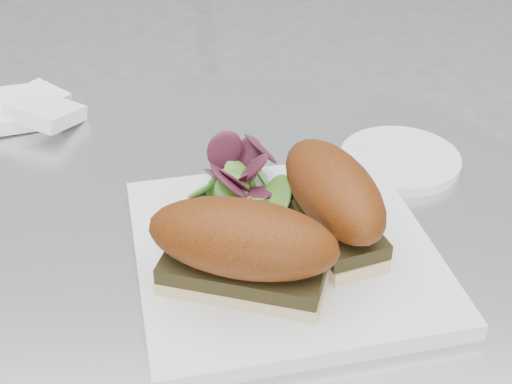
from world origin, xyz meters
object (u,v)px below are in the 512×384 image
at_px(sandwich_right, 333,198).
at_px(saucer, 400,160).
at_px(plate, 284,252).
at_px(sandwich_left, 242,247).

xyz_separation_m(sandwich_right, saucer, (0.09, 0.15, -0.05)).
bearing_deg(plate, saucer, 49.77).
distance_m(plate, sandwich_left, 0.08).
bearing_deg(plate, sandwich_right, 17.15).
relative_size(plate, sandwich_left, 1.55).
xyz_separation_m(plate, sandwich_right, (0.04, 0.01, 0.05)).
distance_m(sandwich_right, saucer, 0.18).
bearing_deg(sandwich_left, sandwich_right, 55.74).
height_order(plate, saucer, plate).
height_order(sandwich_right, saucer, sandwich_right).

